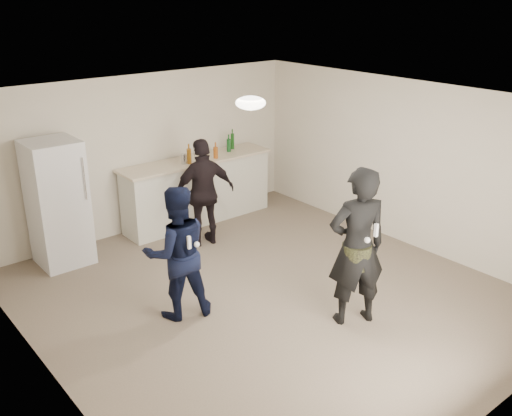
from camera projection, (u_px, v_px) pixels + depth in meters
floor at (266, 295)px, 7.38m from camera, size 6.00×6.00×0.00m
ceiling at (267, 102)px, 6.48m from camera, size 6.00×6.00×0.00m
wall_back at (145, 153)px, 9.09m from camera, size 6.00×0.00×6.00m
wall_front at (498, 303)px, 4.76m from camera, size 6.00×0.00×6.00m
wall_left at (41, 271)px, 5.30m from camera, size 0.00×6.00×6.00m
wall_right at (406, 164)px, 8.55m from camera, size 0.00×6.00×6.00m
counter at (198, 191)px, 9.57m from camera, size 2.60×0.56×1.05m
counter_top at (197, 160)px, 9.37m from camera, size 2.68×0.64×0.04m
fridge at (58, 203)px, 7.97m from camera, size 0.70×0.70×1.80m
fridge_handle at (84, 179)px, 7.72m from camera, size 0.02×0.02×0.60m
ceiling_dome at (251, 103)px, 6.71m from camera, size 0.36×0.36×0.16m
shaker at (184, 159)px, 9.06m from camera, size 0.08×0.08×0.17m
man at (177, 253)px, 6.67m from camera, size 0.95×0.83×1.64m
woman at (357, 247)px, 6.49m from camera, size 0.82×0.70×1.91m
camo_shorts at (356, 255)px, 6.53m from camera, size 0.34×0.34×0.28m
spectator at (204, 193)px, 8.59m from camera, size 1.04×0.61×1.66m
remote_man at (189, 243)px, 6.38m from camera, size 0.04×0.04×0.15m
nunchuk_man at (197, 244)px, 6.50m from camera, size 0.07×0.07×0.07m
remote_woman at (376, 230)px, 6.21m from camera, size 0.04×0.04×0.15m
nunchuk_woman at (367, 240)px, 6.20m from camera, size 0.07×0.07×0.07m
bottle_cluster at (216, 149)px, 9.49m from camera, size 1.14×0.36×0.27m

